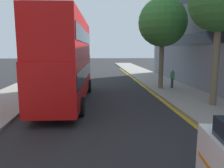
{
  "coord_description": "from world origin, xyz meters",
  "views": [
    {
      "loc": [
        -0.32,
        -0.06,
        3.55
      ],
      "look_at": [
        0.5,
        11.0,
        1.8
      ],
      "focal_mm": 35.18,
      "sensor_mm": 36.0,
      "label": 1
    }
  ],
  "objects": [
    {
      "name": "street_tree_near",
      "position": [
        6.94,
        12.77,
        6.34
      ],
      "size": [
        3.67,
        3.67,
        8.1
      ],
      "color": "#6B6047",
      "rests_on": "sidewalk_right"
    },
    {
      "name": "street_tree_mid",
      "position": [
        5.42,
        18.86,
        5.81
      ],
      "size": [
        4.15,
        4.15,
        7.78
      ],
      "color": "#6B6047",
      "rests_on": "sidewalk_right"
    },
    {
      "name": "kerb_line_outer",
      "position": [
        4.4,
        14.0,
        0.0
      ],
      "size": [
        0.1,
        56.0,
        0.01
      ],
      "primitive_type": "cube",
      "color": "yellow",
      "rests_on": "ground"
    },
    {
      "name": "pedestrian_far",
      "position": [
        6.48,
        18.86,
        0.99
      ],
      "size": [
        0.34,
        0.22,
        1.62
      ],
      "color": "#2D2D38",
      "rests_on": "sidewalk_right"
    },
    {
      "name": "kerb_line_inner",
      "position": [
        4.24,
        14.0,
        0.0
      ],
      "size": [
        0.1,
        56.0,
        0.01
      ],
      "primitive_type": "cube",
      "color": "yellow",
      "rests_on": "ground"
    },
    {
      "name": "double_decker_bus_away",
      "position": [
        -2.25,
        14.83,
        3.03
      ],
      "size": [
        3.04,
        10.88,
        5.64
      ],
      "color": "#B20F0F",
      "rests_on": "ground"
    },
    {
      "name": "sidewalk_right",
      "position": [
        6.5,
        16.0,
        0.07
      ],
      "size": [
        4.0,
        80.0,
        0.14
      ],
      "primitive_type": "cube",
      "color": "gray",
      "rests_on": "ground"
    },
    {
      "name": "sidewalk_left",
      "position": [
        -6.5,
        16.0,
        0.07
      ],
      "size": [
        4.0,
        80.0,
        0.14
      ],
      "primitive_type": "cube",
      "color": "gray",
      "rests_on": "ground"
    }
  ]
}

